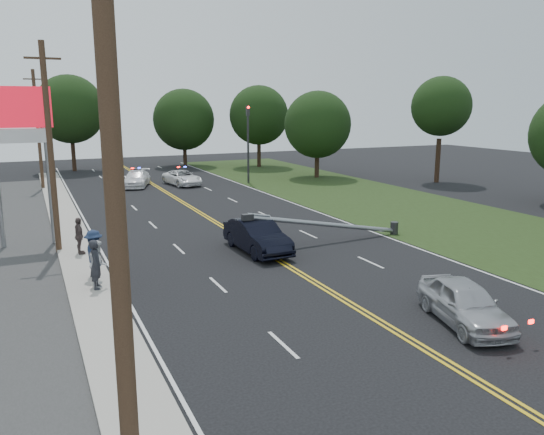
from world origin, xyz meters
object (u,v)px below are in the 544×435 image
fallen_streetlight (334,225)px  bystander_b (98,263)px  utility_pole_mid (50,148)px  bystander_c (94,254)px  utility_pole_near (118,253)px  pylon_sign (18,128)px  bystander_a (96,264)px  waiting_sedan (465,303)px  bystander_d (79,236)px  traffic_signal (248,137)px  emergency_b (136,179)px  utility_pole_far (38,129)px  crashed_sedan (257,236)px  emergency_a (182,178)px

fallen_streetlight → bystander_b: (-12.26, -2.45, 0.12)m
utility_pole_mid → bystander_c: 6.71m
fallen_streetlight → utility_pole_near: size_ratio=0.94×
pylon_sign → bystander_a: size_ratio=4.12×
bystander_c → pylon_sign: bearing=10.7°
waiting_sedan → bystander_d: bearing=143.6°
traffic_signal → bystander_c: bearing=-125.1°
pylon_sign → fallen_streetlight: pylon_sign is taller
utility_pole_mid → traffic_signal: bearing=45.8°
pylon_sign → bystander_d: (2.19, -3.33, -4.99)m
utility_pole_near → bystander_d: utility_pole_near is taller
emergency_b → utility_pole_far: bearing=-174.1°
utility_pole_mid → emergency_b: bearing=69.2°
pylon_sign → emergency_b: bearing=63.7°
crashed_sedan → bystander_b: bearing=-165.6°
crashed_sedan → emergency_a: crashed_sedan is taller
fallen_streetlight → crashed_sedan: (-4.50, -0.13, -0.12)m
emergency_a → bystander_d: (-10.65, -20.54, 0.35)m
emergency_a → utility_pole_far: bearing=156.5°
fallen_streetlight → utility_pole_near: bearing=-129.9°
utility_pole_near → utility_pole_mid: size_ratio=1.00×
utility_pole_near → utility_pole_mid: 20.00m
traffic_signal → crashed_sedan: size_ratio=1.45×
pylon_sign → utility_pole_mid: size_ratio=0.80×
utility_pole_near → crashed_sedan: utility_pole_near is taller
pylon_sign → traffic_signal: size_ratio=1.13×
crashed_sedan → waiting_sedan: bearing=-78.2°
pylon_sign → fallen_streetlight: size_ratio=0.85×
pylon_sign → utility_pole_near: size_ratio=0.80×
utility_pole_near → bystander_b: 14.18m
waiting_sedan → emergency_b: bearing=112.1°
utility_pole_near → waiting_sedan: (11.62, 4.93, -4.36)m
waiting_sedan → emergency_a: waiting_sedan is taller
traffic_signal → crashed_sedan: traffic_signal is taller
fallen_streetlight → utility_pole_mid: size_ratio=0.94×
emergency_b → bystander_a: bystander_a is taller
utility_pole_near → waiting_sedan: 13.36m
fallen_streetlight → bystander_a: 12.67m
pylon_sign → bystander_c: (2.42, -7.29, -4.88)m
emergency_b → bystander_b: 27.22m
utility_pole_mid → utility_pole_far: bearing=90.0°
utility_pole_mid → bystander_c: (1.12, -5.29, -3.96)m
emergency_a → bystander_c: size_ratio=2.37×
utility_pole_far → crashed_sedan: bearing=-71.2°
emergency_b → bystander_d: size_ratio=2.74×
bystander_a → bystander_d: bystander_a is taller
waiting_sedan → bystander_a: (-10.60, 8.34, 0.36)m
traffic_signal → bystander_a: size_ratio=3.63×
pylon_sign → emergency_b: size_ratio=1.64×
utility_pole_near → pylon_sign: bearing=93.4°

